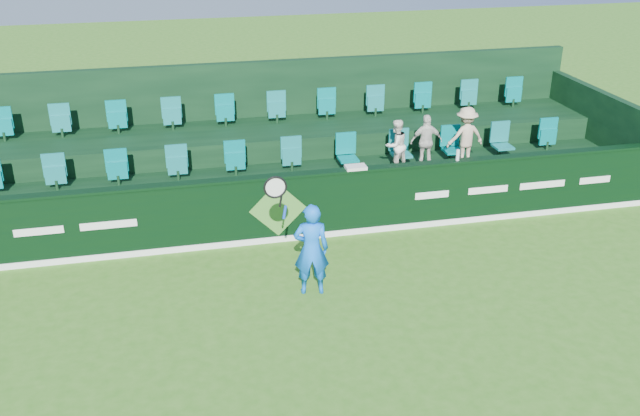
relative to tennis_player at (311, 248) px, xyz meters
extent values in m
plane|color=#326E1A|center=(-0.23, -1.94, -0.83)|extent=(60.00, 60.00, 0.00)
cube|color=black|center=(-0.23, 2.06, -0.18)|extent=(16.00, 0.20, 1.30)
cube|color=black|center=(-0.23, 2.06, 0.49)|extent=(16.00, 0.24, 0.05)
cube|color=white|center=(-0.23, 1.95, -0.77)|extent=(16.00, 0.02, 0.12)
cube|color=#45822F|center=(-0.23, 1.94, -0.13)|extent=(1.10, 0.02, 1.10)
cube|color=white|center=(-4.53, 1.94, -0.13)|extent=(0.85, 0.01, 0.14)
cube|color=white|center=(-3.33, 1.94, -0.13)|extent=(1.00, 0.01, 0.14)
cube|color=white|center=(2.87, 1.94, -0.13)|extent=(0.70, 0.01, 0.14)
cube|color=white|center=(4.07, 1.94, -0.13)|extent=(0.85, 0.01, 0.14)
cube|color=white|center=(5.27, 1.94, -0.13)|extent=(1.00, 0.01, 0.14)
cube|color=white|center=(6.47, 1.94, -0.13)|extent=(0.70, 0.01, 0.14)
cube|color=black|center=(-0.23, 3.16, -0.43)|extent=(16.00, 2.00, 0.80)
cube|color=black|center=(-0.23, 5.06, -0.18)|extent=(16.00, 1.80, 1.30)
cube|color=black|center=(-0.23, 6.06, 0.47)|extent=(16.00, 0.20, 2.60)
cube|color=black|center=(7.67, 4.06, 0.17)|extent=(0.20, 4.00, 2.00)
cube|color=#127170|center=(-0.23, 3.56, 0.27)|extent=(13.50, 0.50, 0.60)
cube|color=#127170|center=(-0.23, 5.36, 0.77)|extent=(13.50, 0.50, 0.60)
imported|color=blue|center=(0.01, 0.00, -0.02)|extent=(0.64, 0.47, 1.62)
cylinder|color=#143FBF|center=(-0.44, -0.10, 0.75)|extent=(0.08, 0.04, 0.22)
cylinder|color=black|center=(-0.50, -0.10, 0.95)|extent=(0.07, 0.03, 0.20)
torus|color=black|center=(-0.58, -0.10, 1.19)|extent=(0.43, 0.04, 0.43)
cylinder|color=silver|center=(-0.58, -0.10, 1.19)|extent=(0.36, 0.01, 0.36)
imported|color=white|center=(2.50, 3.18, 0.52)|extent=(0.65, 0.59, 1.10)
imported|color=beige|center=(3.17, 3.18, 0.55)|extent=(0.70, 0.34, 1.16)
imported|color=#C3AD89|center=(4.05, 3.18, 0.60)|extent=(0.85, 0.52, 1.27)
cube|color=silver|center=(1.32, 2.06, 0.55)|extent=(0.40, 0.26, 0.06)
cylinder|color=silver|center=(3.40, 2.06, 0.63)|extent=(0.07, 0.07, 0.22)
camera|label=1|loc=(-2.15, -10.21, 5.46)|focal=40.00mm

